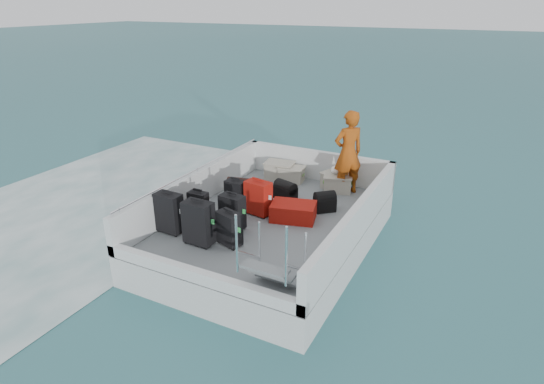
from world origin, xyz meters
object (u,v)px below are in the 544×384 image
(suitcase_0, at_px, (169,213))
(suitcase_2, at_px, (236,194))
(suitcase_4, at_px, (232,212))
(suitcase_6, at_px, (229,229))
(suitcase_3, at_px, (199,223))
(crate_3, at_px, (337,184))
(crate_0, at_px, (279,171))
(passenger, at_px, (348,153))
(suitcase_5, at_px, (258,198))
(crate_1, at_px, (291,175))
(suitcase_8, at_px, (293,212))
(crate_2, at_px, (335,182))
(suitcase_1, at_px, (198,206))

(suitcase_0, distance_m, suitcase_2, 1.56)
(suitcase_4, bearing_deg, suitcase_6, -58.53)
(suitcase_3, relative_size, suitcase_6, 1.28)
(suitcase_2, distance_m, crate_3, 2.37)
(crate_0, bearing_deg, suitcase_4, -82.24)
(passenger, bearing_deg, suitcase_0, 7.47)
(suitcase_5, distance_m, crate_1, 1.94)
(suitcase_8, xyz_separation_m, crate_0, (-1.22, 1.87, 0.02))
(passenger, bearing_deg, crate_1, -50.24)
(suitcase_0, relative_size, crate_0, 1.19)
(suitcase_6, height_order, crate_0, suitcase_6)
(crate_1, xyz_separation_m, crate_3, (1.18, -0.10, 0.01))
(crate_1, bearing_deg, passenger, -2.63)
(suitcase_2, xyz_separation_m, suitcase_3, (0.22, -1.58, 0.10))
(suitcase_4, distance_m, suitcase_6, 0.61)
(suitcase_5, height_order, passenger, passenger)
(suitcase_6, height_order, crate_2, suitcase_6)
(suitcase_8, xyz_separation_m, crate_1, (-0.89, 1.83, -0.00))
(passenger, bearing_deg, suitcase_6, 24.09)
(suitcase_6, bearing_deg, passenger, 89.03)
(suitcase_3, relative_size, suitcase_8, 0.93)
(suitcase_2, bearing_deg, suitcase_4, -59.46)
(suitcase_0, bearing_deg, suitcase_1, 78.75)
(suitcase_3, relative_size, crate_2, 1.37)
(suitcase_8, height_order, crate_0, crate_0)
(crate_1, bearing_deg, suitcase_4, -89.17)
(suitcase_1, height_order, suitcase_4, suitcase_4)
(suitcase_0, relative_size, suitcase_6, 1.23)
(suitcase_1, relative_size, crate_2, 0.99)
(suitcase_1, distance_m, crate_3, 3.21)
(crate_1, height_order, crate_3, crate_3)
(suitcase_6, bearing_deg, suitcase_4, 133.70)
(suitcase_8, xyz_separation_m, passenger, (0.47, 1.77, 0.76))
(suitcase_4, distance_m, crate_0, 2.76)
(suitcase_2, distance_m, passenger, 2.60)
(suitcase_3, relative_size, crate_0, 1.24)
(crate_3, bearing_deg, suitcase_5, -119.06)
(suitcase_4, relative_size, crate_2, 1.16)
(suitcase_3, bearing_deg, crate_2, 71.00)
(suitcase_1, xyz_separation_m, suitcase_8, (1.65, 0.83, -0.12))
(suitcase_4, height_order, suitcase_6, suitcase_4)
(suitcase_1, xyz_separation_m, crate_2, (1.85, 2.67, -0.11))
(suitcase_2, xyz_separation_m, crate_1, (0.40, 1.86, -0.13))
(suitcase_0, height_order, passenger, passenger)
(suitcase_6, distance_m, crate_2, 3.35)
(crate_3, bearing_deg, suitcase_8, -99.48)
(suitcase_4, xyz_separation_m, passenger, (1.32, 2.63, 0.59))
(suitcase_6, xyz_separation_m, crate_3, (0.87, 3.15, -0.13))
(suitcase_3, xyz_separation_m, suitcase_6, (0.49, 0.20, -0.09))
(crate_3, bearing_deg, suitcase_0, -122.95)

